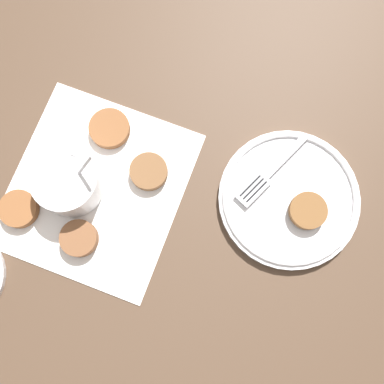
{
  "coord_description": "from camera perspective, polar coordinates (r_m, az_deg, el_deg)",
  "views": [
    {
      "loc": [
        -0.1,
        -0.18,
        0.75
      ],
      "look_at": [
        0.03,
        -0.12,
        0.02
      ],
      "focal_mm": 42.0,
      "sensor_mm": 36.0,
      "label": 1
    }
  ],
  "objects": [
    {
      "name": "ground_plane",
      "position": [
        0.78,
        -9.45,
        1.04
      ],
      "size": [
        4.0,
        4.0,
        0.0
      ],
      "primitive_type": "plane",
      "color": "#4C3828"
    },
    {
      "name": "napkin",
      "position": [
        0.78,
        -12.03,
        0.42
      ],
      "size": [
        0.32,
        0.3,
        0.0
      ],
      "color": "white",
      "rests_on": "ground_plane"
    },
    {
      "name": "sauce_bowl",
      "position": [
        0.76,
        -15.39,
        1.17
      ],
      "size": [
        0.12,
        0.11,
        0.13
      ],
      "color": "silver",
      "rests_on": "napkin"
    },
    {
      "name": "fritter_0",
      "position": [
        0.76,
        -14.14,
        -5.73
      ],
      "size": [
        0.06,
        0.06,
        0.02
      ],
      "color": "brown",
      "rests_on": "napkin"
    },
    {
      "name": "fritter_1",
      "position": [
        0.79,
        -10.43,
        7.92
      ],
      "size": [
        0.07,
        0.07,
        0.02
      ],
      "color": "brown",
      "rests_on": "napkin"
    },
    {
      "name": "fritter_2",
      "position": [
        0.76,
        -5.51,
        2.59
      ],
      "size": [
        0.06,
        0.06,
        0.02
      ],
      "color": "brown",
      "rests_on": "napkin"
    },
    {
      "name": "fritter_3",
      "position": [
        0.8,
        -21.12,
        -2.02
      ],
      "size": [
        0.06,
        0.06,
        0.02
      ],
      "color": "brown",
      "rests_on": "napkin"
    },
    {
      "name": "serving_plate",
      "position": [
        0.77,
        12.22,
        -0.83
      ],
      "size": [
        0.24,
        0.24,
        0.02
      ],
      "color": "silver",
      "rests_on": "ground_plane"
    },
    {
      "name": "fritter_on_plate",
      "position": [
        0.75,
        14.51,
        -2.32
      ],
      "size": [
        0.06,
        0.06,
        0.01
      ],
      "color": "brown",
      "rests_on": "serving_plate"
    },
    {
      "name": "fork",
      "position": [
        0.76,
        9.41,
        2.05
      ],
      "size": [
        0.16,
        0.08,
        0.0
      ],
      "color": "silver",
      "rests_on": "serving_plate"
    }
  ]
}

